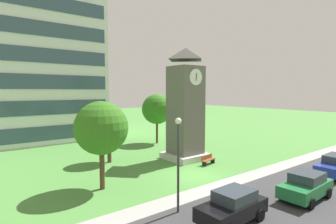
% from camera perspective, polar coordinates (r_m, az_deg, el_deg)
% --- Properties ---
extents(ground_plane, '(160.00, 160.00, 0.00)m').
position_cam_1_polar(ground_plane, '(22.44, 6.20, -13.36)').
color(ground_plane, '#4C893D').
extents(street_asphalt, '(120.00, 7.20, 0.01)m').
position_cam_1_polar(street_asphalt, '(18.33, 22.50, -17.85)').
color(street_asphalt, '#38383A').
rests_on(street_asphalt, ground).
extents(kerb_strip, '(120.00, 1.60, 0.01)m').
position_cam_1_polar(kerb_strip, '(20.70, 11.51, -14.97)').
color(kerb_strip, '#9E9E99').
rests_on(kerb_strip, ground).
extents(office_building, '(14.43, 11.16, 28.80)m').
position_cam_1_polar(office_building, '(42.63, -25.06, 14.26)').
color(office_building, silver).
rests_on(office_building, ground).
extents(clock_tower, '(3.79, 3.79, 11.10)m').
position_cam_1_polar(clock_tower, '(26.83, 3.74, 0.46)').
color(clock_tower, '#605B56').
rests_on(clock_tower, ground).
extents(park_bench, '(1.86, 0.83, 0.88)m').
position_cam_1_polar(park_bench, '(25.70, 8.51, -9.99)').
color(park_bench, brown).
rests_on(park_bench, ground).
extents(street_lamp, '(0.36, 0.36, 5.40)m').
position_cam_1_polar(street_lamp, '(15.12, 2.19, -8.84)').
color(street_lamp, '#333338').
rests_on(street_lamp, ground).
extents(tree_near_tower, '(3.95, 3.95, 6.50)m').
position_cam_1_polar(tree_near_tower, '(35.01, -2.38, 0.63)').
color(tree_near_tower, '#513823').
rests_on(tree_near_tower, ground).
extents(tree_by_building, '(3.73, 3.73, 6.19)m').
position_cam_1_polar(tree_by_building, '(19.07, -14.03, -3.36)').
color(tree_by_building, '#513823').
rests_on(tree_by_building, ground).
extents(tree_streetside, '(3.05, 3.05, 5.06)m').
position_cam_1_polar(tree_streetside, '(26.22, -12.48, -2.98)').
color(tree_streetside, '#513823').
rests_on(tree_streetside, ground).
extents(parked_car_black, '(4.09, 2.06, 1.69)m').
position_cam_1_polar(parked_car_black, '(15.20, 13.59, -18.94)').
color(parked_car_black, black).
rests_on(parked_car_black, ground).
extents(parked_car_green, '(4.13, 2.12, 1.69)m').
position_cam_1_polar(parked_car_green, '(19.71, 27.30, -13.78)').
color(parked_car_green, '#1E6B38').
rests_on(parked_car_green, ground).
extents(parked_car_blue, '(4.51, 2.06, 1.69)m').
position_cam_1_polar(parked_car_blue, '(25.95, 32.20, -9.60)').
color(parked_car_blue, '#23389E').
rests_on(parked_car_blue, ground).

